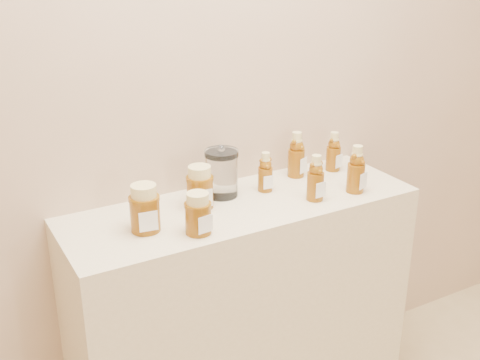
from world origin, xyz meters
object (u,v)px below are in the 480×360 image
display_table (242,317)px  bear_bottle_back_left (265,169)px  honey_jar_left (145,208)px  glass_canister (222,171)px  bear_bottle_front_left (316,175)px

display_table → bear_bottle_back_left: size_ratio=7.58×
display_table → honey_jar_left: (-0.35, -0.03, 0.52)m
display_table → glass_canister: (-0.03, 0.09, 0.54)m
bear_bottle_back_left → bear_bottle_front_left: size_ratio=0.89×
bear_bottle_front_left → honey_jar_left: bear_bottle_front_left is taller
display_table → bear_bottle_front_left: size_ratio=6.73×
bear_bottle_back_left → display_table: bearing=-148.3°
honey_jar_left → glass_canister: 0.34m
glass_canister → honey_jar_left: bearing=-159.7°
bear_bottle_back_left → glass_canister: 0.15m
display_table → bear_bottle_back_left: bear_bottle_back_left is taller
bear_bottle_back_left → bear_bottle_front_left: (0.11, -0.15, 0.01)m
honey_jar_left → glass_canister: (0.32, 0.12, 0.01)m
display_table → bear_bottle_front_left: bear_bottle_front_left is taller
honey_jar_left → bear_bottle_back_left: bearing=18.6°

